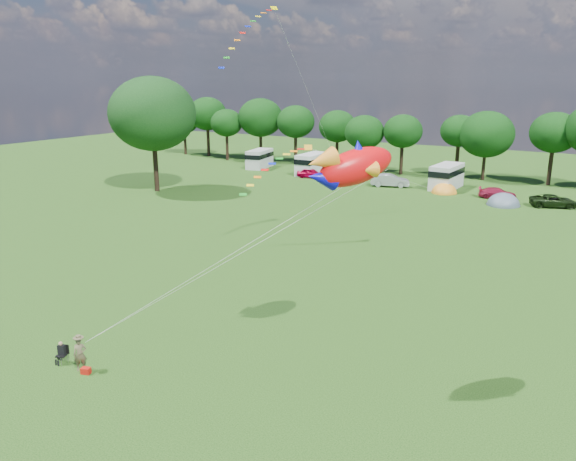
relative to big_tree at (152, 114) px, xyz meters
The scene contains 18 objects.
ground_plane 42.02m from the big_tree, 43.03° to the right, with size 180.00×180.00×0.00m, color black.
tree_line 44.52m from the big_tree, 37.40° to the left, with size 102.98×10.98×10.27m.
big_tree is the anchor object (origin of this frame).
car_a 22.33m from the big_tree, 56.02° to the left, with size 1.52×3.87×1.29m, color #A50027.
car_b 29.52m from the big_tree, 36.10° to the left, with size 1.64×4.39×1.55m, color #94989B.
car_c 40.14m from the big_tree, 24.46° to the left, with size 1.65×3.92×1.18m, color #A21A37.
car_d 44.96m from the big_tree, 19.44° to the left, with size 2.16×4.76×1.30m, color black.
campervan_a 22.32m from the big_tree, 87.89° to the left, with size 3.27×5.81×2.69m.
campervan_b 23.49m from the big_tree, 62.24° to the left, with size 2.57×5.95×2.91m.
campervan_c 35.66m from the big_tree, 33.12° to the left, with size 2.87×6.10×2.93m.
tent_orange 35.10m from the big_tree, 28.60° to the left, with size 2.97×3.25×2.32m.
tent_greyblue 40.21m from the big_tree, 19.30° to the left, with size 3.47×3.80×2.58m.
kite_flyer 43.60m from the big_tree, 51.24° to the right, with size 0.59×0.39×1.61m, color brown.
camp_chair 42.79m from the big_tree, 52.62° to the right, with size 0.57×0.59×1.10m.
kite_bag 44.09m from the big_tree, 50.88° to the right, with size 0.41×0.28×0.29m, color red.
fish_kite 46.91m from the big_tree, 36.65° to the right, with size 3.21×4.01×2.20m.
streamer_kite_a 18.05m from the big_tree, ahead, with size 3.34×5.65×5.78m.
streamer_kite_b 26.02m from the big_tree, 23.80° to the right, with size 4.37×4.67×3.82m.
Camera 1 is at (16.95, -20.60, 13.11)m, focal length 35.00 mm.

